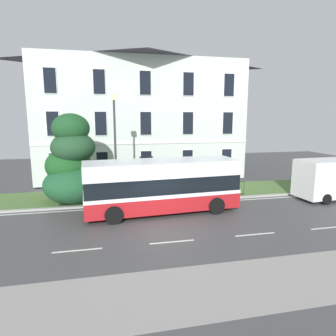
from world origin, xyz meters
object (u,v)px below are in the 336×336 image
object	(u,v)px
single_decker_bus	(162,185)
street_lamp_post	(115,141)
georgian_townhouse	(139,112)
white_panel_van	(335,179)
evergreen_tree	(73,167)

from	to	relation	value
single_decker_bus	street_lamp_post	world-z (taller)	street_lamp_post
georgian_townhouse	white_panel_van	distance (m)	17.09
georgian_townhouse	white_panel_van	size ratio (longest dim) A/B	3.02
georgian_townhouse	evergreen_tree	world-z (taller)	georgian_townhouse
white_panel_van	street_lamp_post	bearing A→B (deg)	166.21
single_decker_bus	street_lamp_post	size ratio (longest dim) A/B	1.33
evergreen_tree	white_panel_van	bearing A→B (deg)	-9.74
evergreen_tree	single_decker_bus	distance (m)	6.20
single_decker_bus	white_panel_van	distance (m)	11.90
evergreen_tree	street_lamp_post	world-z (taller)	street_lamp_post
georgian_townhouse	street_lamp_post	world-z (taller)	georgian_townhouse
georgian_townhouse	white_panel_van	xyz separation A→B (m)	(11.80, -11.48, -4.58)
single_decker_bus	white_panel_van	world-z (taller)	single_decker_bus
single_decker_bus	street_lamp_post	xyz separation A→B (m)	(-2.50, 2.86, 2.37)
georgian_townhouse	single_decker_bus	bearing A→B (deg)	-90.42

